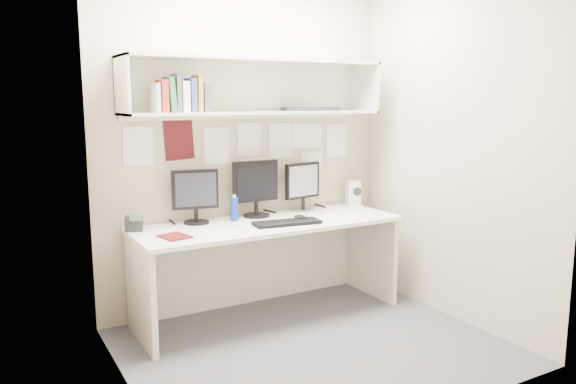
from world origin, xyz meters
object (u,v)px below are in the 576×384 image
monitor_right (303,184)px  keyboard (287,223)px  monitor_left (195,194)px  monitor_center (256,186)px  maroon_notebook (175,237)px  desk_phone (134,223)px  speaker (353,193)px  desk (268,269)px

monitor_right → keyboard: (-0.36, -0.37, -0.21)m
monitor_left → monitor_center: (0.49, -0.00, 0.02)m
keyboard → monitor_left: bearing=154.4°
maroon_notebook → desk_phone: bearing=107.0°
monitor_left → speaker: 1.43m
monitor_left → monitor_right: monitor_left is taller
desk → monitor_left: 0.79m
speaker → maroon_notebook: speaker is taller
desk → maroon_notebook: size_ratio=9.97×
monitor_center → keyboard: 0.44m
maroon_notebook → desk_phone: desk_phone is taller
monitor_left → keyboard: size_ratio=0.81×
desk → monitor_left: (-0.48, 0.22, 0.58)m
monitor_center → keyboard: size_ratio=0.89×
monitor_right → desk_phone: monitor_right is taller
keyboard → maroon_notebook: (-0.84, 0.03, -0.01)m
desk → speaker: bearing=12.9°
monitor_right → speaker: monitor_right is taller
monitor_center → speaker: (0.93, -0.00, -0.13)m
monitor_center → desk_phone: 0.97m
monitor_left → monitor_center: 0.49m
monitor_left → speaker: monitor_left is taller
desk → monitor_center: 0.64m
monitor_center → monitor_right: bearing=0.2°
monitor_center → monitor_left: bearing=-179.8°
keyboard → desk: bearing=125.9°
monitor_right → monitor_left: bearing=169.8°
monitor_right → maroon_notebook: bearing=-174.3°
monitor_center → keyboard: bearing=-79.2°
monitor_left → monitor_right: bearing=11.7°
monitor_right → maroon_notebook: (-1.19, -0.34, -0.21)m
desk → keyboard: bearing=-61.7°
desk → monitor_right: (0.43, 0.22, 0.58)m
keyboard → speaker: bearing=30.5°
monitor_left → speaker: bearing=11.5°
maroon_notebook → speaker: bearing=-1.4°
desk_phone → speaker: bearing=22.1°
monitor_center → monitor_right: size_ratio=1.10×
monitor_center → maroon_notebook: size_ratio=2.17×
desk → monitor_left: monitor_left is taller
desk_phone → maroon_notebook: bearing=-38.7°
speaker → maroon_notebook: 1.73m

